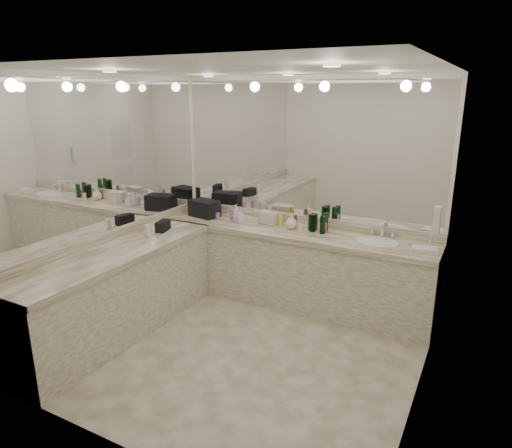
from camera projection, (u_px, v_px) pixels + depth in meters
The scene contains 38 objects.
floor at pixel (243, 350), 4.45m from camera, with size 3.20×3.20×0.00m, color beige.
ceiling at pixel (241, 69), 3.72m from camera, with size 3.20×3.20×0.00m, color white.
wall_back at pixel (305, 191), 5.36m from camera, with size 3.20×0.02×2.60m, color silver.
wall_left at pixel (110, 202), 4.81m from camera, with size 0.02×3.00×2.60m, color silver.
wall_right at pixel (430, 250), 3.37m from camera, with size 0.02×3.00×2.60m, color silver.
vanity_back_base at pixel (293, 269), 5.35m from camera, with size 3.20×0.60×0.84m, color silver.
vanity_back_top at pixel (294, 233), 5.21m from camera, with size 3.20×0.64×0.06m, color beige.
vanity_left_base at pixel (118, 295), 4.66m from camera, with size 0.60×2.40×0.84m, color silver.
vanity_left_top at pixel (115, 254), 4.53m from camera, with size 0.64×2.42×0.06m, color beige.
backsplash_back at pixel (304, 220), 5.44m from camera, with size 3.20×0.04×0.10m, color beige.
backsplash_left at pixel (115, 234), 4.90m from camera, with size 0.04×3.00×0.10m, color beige.
mirror_back at pixel (306, 150), 5.21m from camera, with size 3.12×0.01×1.55m, color white.
mirror_left at pixel (107, 157), 4.67m from camera, with size 0.01×2.92×1.55m, color white.
sink at pixel (377, 243), 4.79m from camera, with size 0.44×0.44×0.03m, color white.
faucet at pixel (382, 231), 4.95m from camera, with size 0.24×0.16×0.14m, color silver.
wall_phone at pixel (437, 220), 3.96m from camera, with size 0.06×0.10×0.24m, color white.
door at pixel (413, 308), 3.02m from camera, with size 0.02×0.82×2.10m, color white.
black_toiletry_bag at pixel (204, 208), 5.75m from camera, with size 0.37×0.23×0.21m, color black.
black_bag_spill at pixel (163, 226), 5.16m from camera, with size 0.10×0.21×0.12m, color black.
cream_cosmetic_case at pixel (269, 218), 5.45m from camera, with size 0.24×0.15×0.14m, color beige.
hand_towel at pixel (425, 250), 4.51m from camera, with size 0.24×0.16×0.04m, color white.
lotion_left at pixel (148, 231), 4.94m from camera, with size 0.05×0.05×0.13m, color white.
soap_bottle_a at pixel (236, 213), 5.54m from camera, with size 0.08×0.08×0.21m, color silver.
soap_bottle_b at pixel (240, 216), 5.49m from camera, with size 0.08×0.08×0.17m, color white.
soap_bottle_c at pixel (291, 221), 5.23m from camera, with size 0.14×0.14×0.18m, color #FFD6A1.
green_bottle_0 at pixel (315, 222), 5.20m from camera, with size 0.07×0.07×0.19m, color #10461E.
green_bottle_1 at pixel (323, 225), 5.06m from camera, with size 0.06×0.06×0.20m, color #10461E.
green_bottle_2 at pixel (326, 222), 5.15m from camera, with size 0.06×0.06×0.21m, color #10461E.
green_bottle_3 at pixel (313, 223), 5.13m from camera, with size 0.07×0.07×0.20m, color #10461E.
green_bottle_4 at pixel (311, 222), 5.17m from camera, with size 0.07×0.07×0.19m, color #10461E.
amenity_bottle_0 at pixel (218, 216), 5.63m from camera, with size 0.05×0.05×0.08m, color #9966B2.
amenity_bottle_1 at pixel (280, 219), 5.39m from camera, with size 0.05×0.05×0.15m, color #F2D84C.
amenity_bottle_2 at pixel (324, 228), 5.11m from camera, with size 0.06×0.06×0.11m, color #E57F66.
amenity_bottle_3 at pixel (256, 215), 5.58m from camera, with size 0.04×0.04×0.12m, color silver.
amenity_bottle_4 at pixel (231, 215), 5.59m from camera, with size 0.04×0.04×0.13m, color #9966B2.
amenity_bottle_5 at pixel (256, 222), 5.39m from camera, with size 0.05×0.05×0.09m, color silver.
amenity_bottle_6 at pixel (301, 228), 5.09m from camera, with size 0.05×0.05×0.10m, color white.
amenity_bottle_7 at pixel (295, 221), 5.32m from camera, with size 0.04×0.04×0.14m, color #3F3F4C.
Camera 1 is at (1.95, -3.41, 2.43)m, focal length 32.00 mm.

